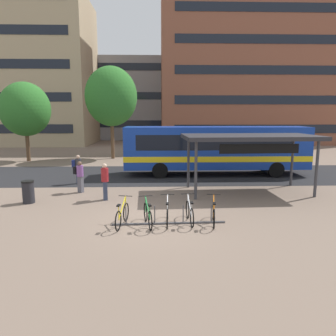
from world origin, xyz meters
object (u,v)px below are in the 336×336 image
at_px(parked_bicycle_green_1, 148,215).
at_px(street_tree_1, 111,97).
at_px(transit_shelter, 250,139).
at_px(commuter_navy_pack_0, 78,167).
at_px(commuter_black_pack_1, 80,175).
at_px(trash_bin, 28,192).
at_px(parked_bicycle_white_3, 190,213).
at_px(parked_bicycle_yellow_0, 122,215).
at_px(commuter_grey_pack_2, 105,179).
at_px(parked_bicycle_white_2, 167,214).
at_px(parked_bicycle_orange_4, 214,214).
at_px(street_tree_0, 25,109).
at_px(city_bus, 216,148).

height_order(parked_bicycle_green_1, street_tree_1, street_tree_1).
bearing_deg(transit_shelter, commuter_navy_pack_0, 163.72).
bearing_deg(commuter_black_pack_1, transit_shelter, 28.32).
bearing_deg(trash_bin, parked_bicycle_white_3, -22.18).
bearing_deg(parked_bicycle_yellow_0, commuter_grey_pack_2, 27.98).
relative_size(parked_bicycle_white_2, parked_bicycle_orange_4, 1.01).
xyz_separation_m(parked_bicycle_white_2, trash_bin, (-6.23, 2.95, 0.13)).
bearing_deg(parked_bicycle_white_3, parked_bicycle_white_2, 91.69).
distance_m(parked_bicycle_green_1, commuter_grey_pack_2, 4.21).
bearing_deg(street_tree_0, commuter_navy_pack_0, -54.43).
distance_m(parked_bicycle_green_1, street_tree_1, 19.04).
bearing_deg(trash_bin, commuter_black_pack_1, 45.98).
xyz_separation_m(parked_bicycle_green_1, parked_bicycle_orange_4, (2.41, 0.14, 0.00)).
relative_size(city_bus, parked_bicycle_yellow_0, 7.05).
height_order(parked_bicycle_white_2, street_tree_1, street_tree_1).
bearing_deg(trash_bin, parked_bicycle_yellow_0, -34.16).
height_order(trash_bin, street_tree_0, street_tree_0).
relative_size(commuter_grey_pack_2, street_tree_0, 0.26).
height_order(parked_bicycle_green_1, commuter_black_pack_1, commuter_black_pack_1).
distance_m(parked_bicycle_white_3, commuter_grey_pack_2, 4.99).
xyz_separation_m(parked_bicycle_white_3, commuter_grey_pack_2, (-3.66, 3.33, 0.62)).
bearing_deg(street_tree_0, transit_shelter, -35.94).
relative_size(commuter_black_pack_1, commuter_grey_pack_2, 0.93).
bearing_deg(commuter_grey_pack_2, street_tree_1, 176.79).
distance_m(parked_bicycle_white_3, parked_bicycle_orange_4, 0.88).
bearing_deg(parked_bicycle_white_2, city_bus, -17.88).
distance_m(commuter_navy_pack_0, street_tree_1, 11.69).
bearing_deg(parked_bicycle_yellow_0, parked_bicycle_white_3, -74.94).
bearing_deg(commuter_black_pack_1, parked_bicycle_yellow_0, -31.91).
relative_size(parked_bicycle_white_3, parked_bicycle_orange_4, 1.01).
xyz_separation_m(transit_shelter, commuter_grey_pack_2, (-7.15, -1.29, -1.77)).
relative_size(city_bus, commuter_black_pack_1, 7.41).
height_order(parked_bicycle_green_1, commuter_navy_pack_0, commuter_navy_pack_0).
height_order(parked_bicycle_white_3, commuter_grey_pack_2, commuter_grey_pack_2).
height_order(commuter_grey_pack_2, street_tree_0, street_tree_0).
distance_m(street_tree_0, street_tree_1, 7.34).
xyz_separation_m(parked_bicycle_white_2, transit_shelter, (4.32, 4.69, 2.39)).
bearing_deg(commuter_navy_pack_0, parked_bicycle_orange_4, -52.53).
xyz_separation_m(parked_bicycle_yellow_0, commuter_black_pack_1, (-2.74, 5.04, 0.55)).
xyz_separation_m(commuter_grey_pack_2, trash_bin, (-3.40, -0.45, -0.49)).
bearing_deg(parked_bicycle_green_1, street_tree_0, 22.25).
relative_size(parked_bicycle_orange_4, trash_bin, 1.66).
xyz_separation_m(parked_bicycle_green_1, street_tree_1, (-3.81, 17.91, 5.21)).
relative_size(parked_bicycle_yellow_0, parked_bicycle_white_2, 0.99).
height_order(commuter_navy_pack_0, commuter_black_pack_1, commuter_navy_pack_0).
height_order(parked_bicycle_white_3, commuter_navy_pack_0, commuter_navy_pack_0).
relative_size(parked_bicycle_yellow_0, transit_shelter, 0.25).
bearing_deg(parked_bicycle_white_3, commuter_black_pack_1, 43.85).
bearing_deg(commuter_navy_pack_0, parked_bicycle_green_1, -65.24).
height_order(transit_shelter, commuter_navy_pack_0, transit_shelter).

